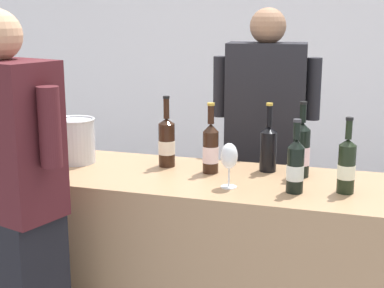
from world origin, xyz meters
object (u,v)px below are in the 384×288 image
wine_bottle_3 (347,166)px  wine_bottle_5 (295,166)px  wine_bottle_2 (167,142)px  wine_bottle_4 (268,147)px  wine_glass (229,158)px  ice_bucket (76,140)px  wine_bottle_0 (211,148)px  wine_bottle_1 (301,150)px  person_server (264,168)px  person_guest (11,233)px

wine_bottle_3 → wine_bottle_5: size_ratio=1.03×
wine_bottle_2 → wine_bottle_5: bearing=-19.5°
wine_bottle_4 → wine_glass: wine_bottle_4 is taller
wine_bottle_5 → ice_bucket: (-1.11, 0.16, -0.00)m
wine_bottle_0 → wine_bottle_4: (0.25, 0.11, -0.00)m
wine_bottle_1 → person_server: size_ratio=0.20×
wine_glass → wine_bottle_4: bearing=69.4°
wine_bottle_0 → wine_bottle_1: size_ratio=0.96×
wine_bottle_3 → ice_bucket: size_ratio=1.42×
wine_bottle_2 → wine_bottle_4: bearing=7.1°
ice_bucket → person_guest: bearing=-86.3°
wine_bottle_3 → person_server: bearing=123.3°
wine_bottle_5 → wine_bottle_1: bearing=91.0°
person_server → wine_bottle_3: bearing=-56.7°
wine_glass → person_server: size_ratio=0.11×
wine_bottle_0 → wine_bottle_1: (0.41, 0.06, 0.01)m
wine_glass → person_server: 0.83m
wine_glass → person_guest: person_guest is taller
wine_glass → wine_bottle_5: bearing=3.1°
wine_bottle_0 → wine_bottle_2: size_ratio=0.96×
wine_bottle_4 → wine_bottle_5: bearing=-60.6°
wine_bottle_0 → person_guest: 0.96m
wine_bottle_2 → wine_bottle_0: bearing=-11.2°
wine_bottle_2 → wine_bottle_4: (0.49, 0.06, -0.00)m
person_guest → wine_bottle_2: bearing=59.2°
wine_bottle_3 → person_server: size_ratio=0.18×
wine_glass → ice_bucket: size_ratio=0.87×
wine_bottle_1 → wine_bottle_4: bearing=164.6°
wine_bottle_0 → wine_glass: wine_bottle_0 is taller
wine_bottle_0 → wine_bottle_4: size_ratio=1.02×
wine_bottle_4 → ice_bucket: size_ratio=1.45×
wine_bottle_4 → wine_bottle_5: wine_bottle_4 is taller
wine_bottle_1 → person_guest: person_guest is taller
wine_bottle_0 → wine_bottle_2: (-0.23, 0.05, 0.00)m
wine_bottle_1 → wine_glass: wine_bottle_1 is taller
wine_bottle_3 → wine_bottle_0: bearing=168.6°
wine_glass → person_guest: (-0.79, -0.45, -0.26)m
wine_bottle_2 → wine_bottle_4: size_ratio=1.06×
wine_bottle_2 → wine_glass: 0.45m
wine_bottle_4 → person_server: bearing=101.9°
wine_bottle_3 → person_server: 0.89m
wine_glass → ice_bucket: (-0.83, 0.18, -0.02)m
wine_bottle_1 → wine_bottle_2: 0.65m
wine_bottle_4 → wine_glass: bearing=-110.6°
person_server → wine_bottle_0: bearing=-104.4°
wine_bottle_3 → ice_bucket: wine_bottle_3 is taller
wine_bottle_1 → wine_bottle_5: size_ratio=1.11×
wine_bottle_2 → person_server: 0.71m
wine_bottle_0 → ice_bucket: (-0.69, -0.02, -0.00)m
wine_bottle_3 → wine_glass: (-0.48, -0.07, 0.01)m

